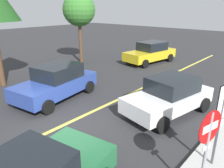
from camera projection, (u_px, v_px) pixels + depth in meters
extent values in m
plane|color=#2D2D30|center=(65.00, 125.00, 8.37)|extent=(80.00, 80.00, 0.00)
cube|color=#E0D14C|center=(115.00, 101.00, 10.48)|extent=(28.00, 0.16, 0.01)
cylinder|color=gray|center=(204.00, 159.00, 4.75)|extent=(0.07, 0.07, 2.30)
cylinder|color=red|center=(210.00, 127.00, 4.48)|extent=(0.74, 0.20, 0.76)
cube|color=white|center=(210.00, 127.00, 4.48)|extent=(0.52, 0.15, 0.18)
cube|color=white|center=(207.00, 147.00, 4.65)|extent=(0.28, 0.09, 0.11)
cube|color=#4C4C51|center=(218.00, 129.00, 5.72)|extent=(0.06, 0.06, 2.50)
cube|color=white|center=(223.00, 103.00, 5.46)|extent=(0.49, 0.13, 0.95)
cube|color=black|center=(223.00, 103.00, 5.46)|extent=(0.53, 0.13, 0.99)
cube|color=white|center=(219.00, 124.00, 5.67)|extent=(0.44, 0.12, 0.20)
cube|color=gold|center=(150.00, 55.00, 17.47)|extent=(4.74, 2.38, 0.67)
cube|color=black|center=(152.00, 46.00, 17.38)|extent=(2.38, 1.84, 0.67)
cylinder|color=black|center=(145.00, 64.00, 16.02)|extent=(0.66, 0.31, 0.64)
cylinder|color=black|center=(128.00, 60.00, 17.28)|extent=(0.66, 0.31, 0.64)
cylinder|color=black|center=(170.00, 58.00, 17.89)|extent=(0.66, 0.31, 0.64)
cylinder|color=black|center=(153.00, 54.00, 19.15)|extent=(0.66, 0.31, 0.64)
cube|color=white|center=(168.00, 100.00, 9.08)|extent=(4.27, 2.45, 0.63)
cube|color=black|center=(172.00, 85.00, 8.98)|extent=(2.18, 1.86, 0.63)
cylinder|color=black|center=(162.00, 125.00, 7.76)|extent=(0.67, 0.34, 0.64)
cylinder|color=black|center=(130.00, 108.00, 9.05)|extent=(0.67, 0.34, 0.64)
cylinder|color=black|center=(204.00, 105.00, 9.32)|extent=(0.67, 0.34, 0.64)
cylinder|color=black|center=(171.00, 93.00, 10.61)|extent=(0.67, 0.34, 0.64)
cube|color=#2D479E|center=(56.00, 86.00, 10.61)|extent=(4.46, 2.57, 0.67)
cube|color=black|center=(58.00, 71.00, 10.55)|extent=(2.27, 1.97, 0.67)
cylinder|color=black|center=(48.00, 107.00, 9.11)|extent=(0.67, 0.33, 0.64)
cylinder|color=black|center=(19.00, 98.00, 10.05)|extent=(0.67, 0.33, 0.64)
cylinder|color=black|center=(89.00, 87.00, 11.40)|extent=(0.67, 0.33, 0.64)
cylinder|color=black|center=(63.00, 81.00, 12.33)|extent=(0.67, 0.33, 0.64)
cylinder|color=black|center=(52.00, 156.00, 6.14)|extent=(0.67, 0.32, 0.64)
cylinder|color=#513823|center=(80.00, 41.00, 17.18)|extent=(0.25, 0.25, 3.41)
sphere|color=#387A2D|center=(79.00, 10.00, 16.37)|extent=(2.47, 2.47, 2.47)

